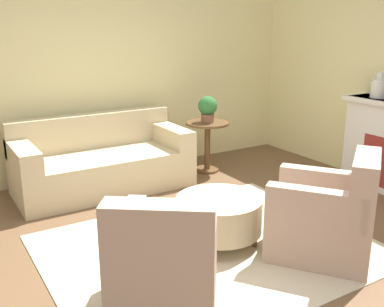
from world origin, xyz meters
TOP-DOWN VIEW (x-y plane):
  - ground_plane at (0.00, 0.00)m, footprint 16.00×16.00m
  - wall_back at (0.00, 2.64)m, footprint 9.16×0.12m
  - rug at (0.00, 0.00)m, footprint 2.86×2.31m
  - couch at (-0.25, 2.02)m, footprint 2.10×0.96m
  - armchair_left at (-0.80, -0.64)m, footprint 1.05×1.09m
  - armchair_right at (0.80, -0.64)m, footprint 1.05×1.09m
  - ottoman_table at (0.14, 0.06)m, footprint 0.80×0.80m
  - side_table at (1.23, 1.90)m, footprint 0.59×0.59m
  - vase_mantel_near at (2.69, 0.37)m, footprint 0.19×0.19m
  - potted_plant_on_side_table at (1.23, 1.90)m, footprint 0.26×0.26m

SIDE VIEW (x-z plane):
  - ground_plane at x=0.00m, z-range 0.00..0.00m
  - rug at x=0.00m, z-range 0.00..0.01m
  - ottoman_table at x=0.14m, z-range 0.07..0.51m
  - couch at x=-0.25m, z-range -0.12..0.77m
  - armchair_left at x=-0.80m, z-range -0.11..0.84m
  - armchair_right at x=0.80m, z-range -0.11..0.84m
  - side_table at x=1.23m, z-range 0.13..0.83m
  - potted_plant_on_side_table at x=1.23m, z-range 0.72..1.07m
  - vase_mantel_near at x=2.69m, z-range 1.08..1.39m
  - wall_back at x=0.00m, z-range 0.00..2.80m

